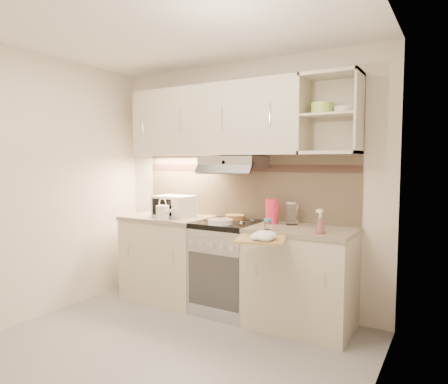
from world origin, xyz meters
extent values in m
plane|color=gray|center=(0.00, 0.00, 0.00)|extent=(3.00, 3.00, 0.00)
cube|color=beige|center=(0.00, 1.40, 1.25)|extent=(3.00, 0.04, 2.50)
cube|color=beige|center=(-1.50, 0.00, 1.25)|extent=(0.04, 2.80, 2.50)
cube|color=beige|center=(1.50, 0.00, 1.25)|extent=(0.04, 2.80, 2.50)
cube|color=white|center=(0.00, 0.00, 2.50)|extent=(3.00, 2.80, 0.04)
cube|color=tan|center=(0.00, 1.39, 1.22)|extent=(2.40, 0.02, 0.64)
cube|color=#3D2721|center=(0.00, 1.38, 1.42)|extent=(2.40, 0.01, 0.08)
cube|color=beige|center=(-0.25, 1.23, 1.90)|extent=(1.90, 0.34, 0.70)
cube|color=beige|center=(0.95, 1.23, 1.90)|extent=(0.50, 0.34, 0.70)
cylinder|color=#9AC74C|center=(0.87, 1.23, 1.95)|extent=(0.19, 0.19, 0.10)
cylinder|color=white|center=(1.07, 1.23, 1.93)|extent=(0.18, 0.18, 0.06)
cube|color=#B7B7BC|center=(0.00, 1.20, 1.48)|extent=(0.60, 0.40, 0.12)
cube|color=beige|center=(-0.75, 1.10, 0.43)|extent=(0.90, 0.60, 0.86)
cube|color=gray|center=(-0.75, 1.10, 0.88)|extent=(0.92, 0.62, 0.04)
cube|color=beige|center=(0.75, 1.10, 0.43)|extent=(0.90, 0.60, 0.86)
cube|color=gray|center=(0.75, 1.10, 0.88)|extent=(0.92, 0.62, 0.04)
cube|color=#B7B7BC|center=(0.00, 1.10, 0.42)|extent=(0.60, 0.58, 0.85)
cube|color=black|center=(0.00, 1.10, 0.88)|extent=(0.60, 0.60, 0.05)
cube|color=silver|center=(-0.69, 1.12, 1.01)|extent=(0.40, 0.30, 0.22)
cube|color=black|center=(-0.69, 0.97, 1.01)|extent=(0.26, 0.02, 0.17)
cylinder|color=white|center=(-0.65, 0.88, 0.97)|extent=(0.13, 0.13, 0.14)
cone|color=white|center=(-0.55, 0.86, 0.99)|extent=(0.18, 0.06, 0.11)
torus|color=white|center=(-0.65, 0.88, 1.06)|extent=(0.12, 0.03, 0.12)
cylinder|color=white|center=(0.02, 0.92, 0.91)|extent=(0.24, 0.24, 0.01)
cylinder|color=white|center=(0.02, 0.92, 0.92)|extent=(0.24, 0.24, 0.01)
cylinder|color=white|center=(0.02, 0.92, 0.94)|extent=(0.24, 0.24, 0.01)
cube|color=silver|center=(0.02, 0.92, 0.95)|extent=(0.15, 0.07, 0.01)
cylinder|color=#A57743|center=(0.00, 1.24, 0.92)|extent=(0.20, 0.20, 0.05)
cylinder|color=#F02349|center=(0.41, 1.21, 1.02)|extent=(0.12, 0.12, 0.23)
cube|color=#F02349|center=(0.47, 1.21, 1.05)|extent=(0.02, 0.03, 0.10)
cylinder|color=white|center=(0.60, 1.24, 1.00)|extent=(0.11, 0.11, 0.19)
cylinder|color=#B7B7BC|center=(0.60, 1.24, 1.10)|extent=(0.11, 0.11, 0.02)
cylinder|color=white|center=(0.52, 0.88, 0.94)|extent=(0.06, 0.06, 0.08)
cylinder|color=#2790C7|center=(0.52, 0.88, 0.99)|extent=(0.06, 0.06, 0.02)
cone|color=#D97E82|center=(0.97, 0.92, 0.97)|extent=(0.08, 0.08, 0.13)
cube|color=tan|center=(0.59, 0.58, 0.87)|extent=(0.47, 0.44, 0.02)
camera|label=1|loc=(1.93, -2.26, 1.49)|focal=32.00mm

